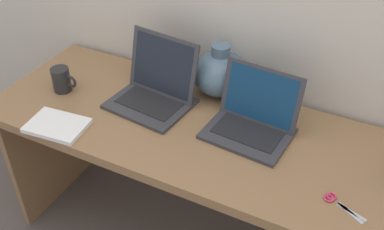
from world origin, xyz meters
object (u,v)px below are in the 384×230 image
at_px(laptop_left, 156,86).
at_px(green_vase, 220,73).
at_px(notebook_stack, 57,125).
at_px(scissors, 337,203).
at_px(laptop_right, 254,116).
at_px(coffee_mug, 62,80).

height_order(laptop_left, green_vase, laptop_left).
height_order(notebook_stack, scissors, notebook_stack).
bearing_deg(laptop_right, notebook_stack, -153.96).
height_order(laptop_left, notebook_stack, laptop_left).
height_order(green_vase, scissors, green_vase).
distance_m(notebook_stack, coffee_mug, 0.26).
distance_m(laptop_left, coffee_mug, 0.41).
bearing_deg(notebook_stack, laptop_right, 26.04).
bearing_deg(coffee_mug, scissors, -5.60).
distance_m(coffee_mug, scissors, 1.19).
bearing_deg(laptop_left, scissors, -16.44).
xyz_separation_m(laptop_right, notebook_stack, (-0.67, -0.33, -0.05)).
xyz_separation_m(green_vase, scissors, (0.59, -0.40, -0.09)).
distance_m(laptop_right, green_vase, 0.28).
bearing_deg(laptop_right, green_vase, 141.78).
distance_m(laptop_left, laptop_right, 0.42).
distance_m(green_vase, coffee_mug, 0.66).
height_order(laptop_right, green_vase, laptop_right).
xyz_separation_m(laptop_right, scissors, (0.37, -0.23, -0.06)).
xyz_separation_m(green_vase, notebook_stack, (-0.45, -0.50, -0.09)).
bearing_deg(laptop_left, notebook_stack, -126.85).
bearing_deg(coffee_mug, laptop_left, 16.83).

